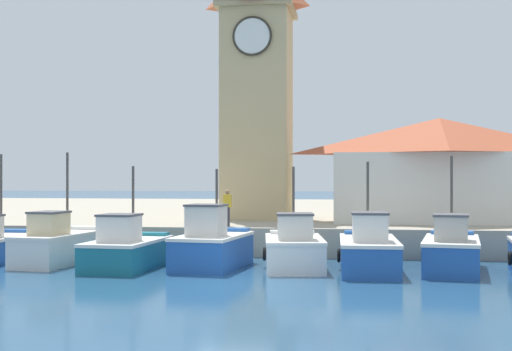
# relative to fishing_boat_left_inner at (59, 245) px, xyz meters

# --- Properties ---
(ground_plane) EXTENTS (300.00, 300.00, 0.00)m
(ground_plane) POSITION_rel_fishing_boat_left_inner_xyz_m (7.72, -3.92, -0.75)
(ground_plane) COLOR navy
(quay_wharf) EXTENTS (120.00, 40.00, 1.24)m
(quay_wharf) POSITION_rel_fishing_boat_left_inner_xyz_m (7.72, 23.45, -0.13)
(quay_wharf) COLOR #A89E89
(quay_wharf) RESTS_ON ground
(fishing_boat_left_inner) EXTENTS (2.34, 4.86, 4.42)m
(fishing_boat_left_inner) POSITION_rel_fishing_boat_left_inner_xyz_m (0.00, 0.00, 0.00)
(fishing_boat_left_inner) COLOR silver
(fishing_boat_left_inner) RESTS_ON ground
(fishing_boat_mid_left) EXTENTS (2.41, 4.66, 3.85)m
(fishing_boat_mid_left) POSITION_rel_fishing_boat_left_inner_xyz_m (3.09, -0.95, -0.05)
(fishing_boat_mid_left) COLOR #196B7F
(fishing_boat_mid_left) RESTS_ON ground
(fishing_boat_center) EXTENTS (2.60, 4.41, 3.74)m
(fishing_boat_center) POSITION_rel_fishing_boat_left_inner_xyz_m (6.24, -0.46, 0.07)
(fishing_boat_center) COLOR #2356A8
(fishing_boat_center) RESTS_ON ground
(fishing_boat_mid_right) EXTENTS (2.70, 4.62, 3.83)m
(fishing_boat_mid_right) POSITION_rel_fishing_boat_left_inner_xyz_m (9.31, -0.12, -0.02)
(fishing_boat_mid_right) COLOR silver
(fishing_boat_mid_right) RESTS_ON ground
(fishing_boat_right_inner) EXTENTS (2.26, 5.23, 4.00)m
(fishing_boat_right_inner) POSITION_rel_fishing_boat_left_inner_xyz_m (12.05, -0.49, -0.00)
(fishing_boat_right_inner) COLOR #2356A8
(fishing_boat_right_inner) RESTS_ON ground
(fishing_boat_right_outer) EXTENTS (2.56, 4.96, 4.22)m
(fishing_boat_right_outer) POSITION_rel_fishing_boat_left_inner_xyz_m (15.01, -0.18, -0.00)
(fishing_boat_right_outer) COLOR #2356A8
(fishing_boat_right_outer) RESTS_ON ground
(clock_tower) EXTENTS (3.94, 3.94, 15.45)m
(clock_tower) POSITION_rel_fishing_boat_left_inner_xyz_m (6.38, 10.44, 7.77)
(clock_tower) COLOR tan
(clock_tower) RESTS_ON quay_wharf
(warehouse_right) EXTENTS (10.59, 5.90, 5.10)m
(warehouse_right) POSITION_rel_fishing_boat_left_inner_xyz_m (15.62, 9.34, 3.10)
(warehouse_right) COLOR silver
(warehouse_right) RESTS_ON quay_wharf
(dock_worker_near_tower) EXTENTS (0.34, 0.22, 1.62)m
(dock_worker_near_tower) POSITION_rel_fishing_boat_left_inner_xyz_m (5.91, 4.47, 1.34)
(dock_worker_near_tower) COLOR #33333D
(dock_worker_near_tower) RESTS_ON quay_wharf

